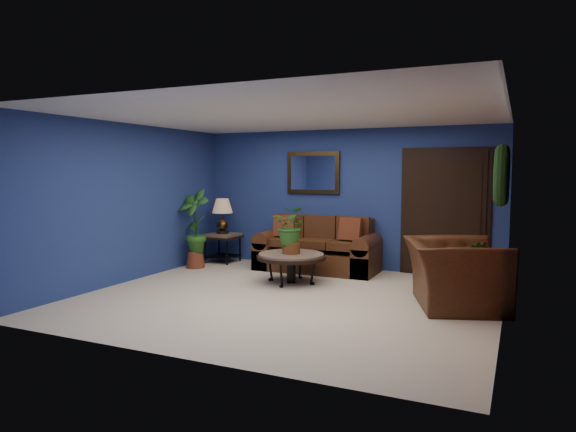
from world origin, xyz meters
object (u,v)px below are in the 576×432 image
at_px(end_table, 223,240).
at_px(armchair, 454,274).
at_px(coffee_table, 291,257).
at_px(table_lamp, 222,212).
at_px(side_chair, 349,243).
at_px(sofa, 318,252).

xyz_separation_m(end_table, armchair, (4.45, -1.56, 0.01)).
distance_m(coffee_table, table_lamp, 2.33).
height_order(table_lamp, side_chair, table_lamp).
bearing_deg(side_chair, coffee_table, -121.09).
height_order(side_chair, armchair, side_chair).
bearing_deg(sofa, end_table, -179.12).
distance_m(sofa, armchair, 2.96).
height_order(coffee_table, armchair, armchair).
xyz_separation_m(sofa, side_chair, (0.56, 0.04, 0.19)).
bearing_deg(coffee_table, side_chair, 64.95).
bearing_deg(armchair, end_table, 51.60).
distance_m(table_lamp, armchair, 4.75).
bearing_deg(side_chair, table_lamp, 175.46).
relative_size(end_table, armchair, 0.46).
distance_m(table_lamp, side_chair, 2.56).
relative_size(sofa, side_chair, 2.37).
bearing_deg(side_chair, end_table, 175.46).
height_order(sofa, armchair, sofa).
distance_m(end_table, table_lamp, 0.55).
xyz_separation_m(sofa, table_lamp, (-1.96, -0.03, 0.66)).
bearing_deg(sofa, table_lamp, -179.12).
height_order(end_table, table_lamp, table_lamp).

